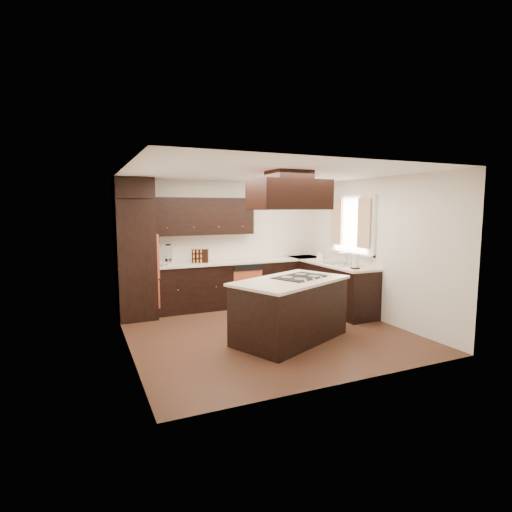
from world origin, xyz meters
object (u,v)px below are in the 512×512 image
object	(u,v)px
island	(290,311)
spice_rack	(200,256)
oven_column	(135,259)
range_hood	(289,195)

from	to	relation	value
island	spice_rack	world-z (taller)	spice_rack
spice_rack	oven_column	bearing A→B (deg)	-151.28
range_hood	spice_rack	distance (m)	2.68
island	range_hood	distance (m)	1.72
oven_column	spice_rack	xyz separation A→B (m)	(1.23, 0.09, -0.01)
oven_column	range_hood	xyz separation A→B (m)	(1.88, -2.25, 1.10)
island	range_hood	world-z (taller)	range_hood
spice_rack	range_hood	bearing A→B (deg)	-50.13
island	range_hood	bearing A→B (deg)	-173.45
oven_column	spice_rack	world-z (taller)	oven_column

